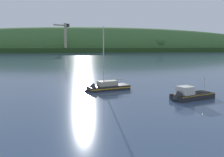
% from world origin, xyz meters
% --- Properties ---
extents(far_shoreline_hill, '(503.18, 118.16, 44.21)m').
position_xyz_m(far_shoreline_hill, '(10.78, 246.00, 0.15)').
color(far_shoreline_hill, '#27431B').
rests_on(far_shoreline_hill, ground).
extents(dockside_crane, '(11.92, 10.23, 22.39)m').
position_xyz_m(dockside_crane, '(-8.39, 205.02, 10.82)').
color(dockside_crane, '#4C4C51').
rests_on(dockside_crane, ground).
extents(sailboat_far_left, '(8.10, 4.43, 11.24)m').
position_xyz_m(sailboat_far_left, '(-1.77, 40.87, 0.28)').
color(sailboat_far_left, '#232328').
rests_on(sailboat_far_left, ground).
extents(fishing_boat_moored, '(7.03, 4.34, 4.03)m').
position_xyz_m(fishing_boat_moored, '(8.69, 32.30, 0.40)').
color(fishing_boat_moored, '#232328').
rests_on(fishing_boat_moored, ground).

